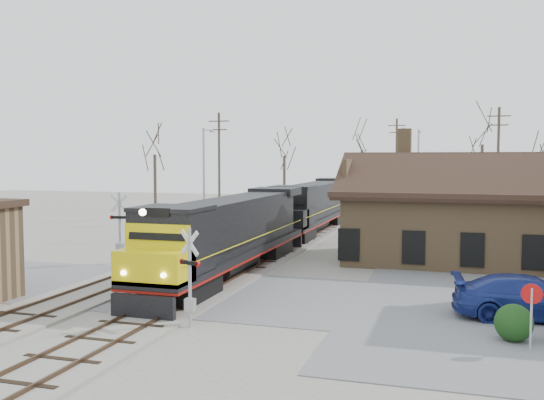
% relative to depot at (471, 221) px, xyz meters
% --- Properties ---
extents(ground, '(140.00, 140.00, 0.00)m').
position_rel_depot_xyz_m(ground, '(-11.99, -12.00, -2.41)').
color(ground, '#9C978D').
rests_on(ground, ground).
extents(road, '(60.00, 9.00, 0.03)m').
position_rel_depot_xyz_m(road, '(-11.99, -12.00, -2.39)').
color(road, slate).
rests_on(road, ground).
extents(track_main, '(3.40, 90.00, 0.24)m').
position_rel_depot_xyz_m(track_main, '(-11.99, 3.00, -2.34)').
color(track_main, '#9C978D').
rests_on(track_main, ground).
extents(track_siding, '(3.40, 90.00, 0.24)m').
position_rel_depot_xyz_m(track_siding, '(-16.49, 3.00, -2.34)').
color(track_siding, '#9C978D').
rests_on(track_siding, ground).
extents(depot, '(15.20, 9.31, 7.90)m').
position_rel_depot_xyz_m(depot, '(0.00, 0.00, 0.00)').
color(depot, olive).
rests_on(depot, ground).
extents(locomotive_lead, '(2.80, 18.77, 4.16)m').
position_rel_depot_xyz_m(locomotive_lead, '(-11.99, -8.34, -0.22)').
color(locomotive_lead, black).
rests_on(locomotive_lead, ground).
extents(locomotive_trailing, '(2.80, 18.77, 3.94)m').
position_rel_depot_xyz_m(locomotive_trailing, '(-11.99, 10.71, -0.22)').
color(locomotive_trailing, black).
rests_on(locomotive_trailing, ground).
extents(crossbuck_near, '(0.98, 0.47, 3.60)m').
position_rel_depot_xyz_m(crossbuck_near, '(-9.96, -17.34, -0.69)').
color(crossbuck_near, '#A5A8AD').
rests_on(crossbuck_near, ground).
extents(crossbuck_far, '(1.17, 0.31, 4.11)m').
position_rel_depot_xyz_m(crossbuck_far, '(-19.37, -6.47, -0.48)').
color(crossbuck_far, '#A5A8AD').
rests_on(crossbuck_far, ground).
extents(do_not_enter_sign, '(0.64, 0.16, 2.17)m').
position_rel_depot_xyz_m(do_not_enter_sign, '(1.47, -16.82, -0.89)').
color(do_not_enter_sign, '#A5A8AD').
rests_on(do_not_enter_sign, ground).
extents(parked_car, '(5.87, 2.83, 1.65)m').
position_rel_depot_xyz_m(parked_car, '(1.90, -12.67, -1.58)').
color(parked_car, navy).
rests_on(parked_car, ground).
extents(hedge_a, '(1.26, 1.26, 1.26)m').
position_rel_depot_xyz_m(hedge_a, '(1.06, -15.81, -1.78)').
color(hedge_a, '#133311').
rests_on(hedge_a, ground).
extents(streetlight_a, '(0.25, 2.04, 8.33)m').
position_rel_depot_xyz_m(streetlight_a, '(-19.18, 5.43, 2.29)').
color(streetlight_a, '#A5A8AD').
rests_on(streetlight_a, ground).
extents(streetlight_b, '(0.25, 2.04, 8.30)m').
position_rel_depot_xyz_m(streetlight_b, '(-4.64, 8.52, 2.27)').
color(streetlight_b, '#A5A8AD').
rests_on(streetlight_b, ground).
extents(streetlight_c, '(0.25, 2.04, 8.70)m').
position_rel_depot_xyz_m(streetlight_c, '(-4.26, 20.26, 2.48)').
color(streetlight_c, '#A5A8AD').
rests_on(streetlight_c, ground).
extents(utility_pole_a, '(2.00, 0.24, 10.34)m').
position_rel_depot_xyz_m(utility_pole_a, '(-22.36, 16.27, 2.99)').
color(utility_pole_a, '#382D23').
rests_on(utility_pole_a, ground).
extents(utility_pole_b, '(2.00, 0.24, 10.63)m').
position_rel_depot_xyz_m(utility_pole_b, '(-7.61, 34.59, 3.14)').
color(utility_pole_b, '#382D23').
rests_on(utility_pole_b, ground).
extents(utility_pole_c, '(2.00, 0.24, 10.62)m').
position_rel_depot_xyz_m(utility_pole_c, '(2.66, 20.80, 3.13)').
color(utility_pole_c, '#382D23').
rests_on(utility_pole_c, ground).
extents(tree_a, '(4.28, 4.28, 10.48)m').
position_rel_depot_xyz_m(tree_a, '(-29.85, 17.65, 5.06)').
color(tree_a, '#382D23').
rests_on(tree_a, ground).
extents(tree_b, '(4.22, 4.22, 10.33)m').
position_rel_depot_xyz_m(tree_b, '(-19.46, 28.65, 4.95)').
color(tree_b, '#382D23').
rests_on(tree_b, ground).
extents(tree_c, '(4.72, 4.72, 11.55)m').
position_rel_depot_xyz_m(tree_c, '(-11.74, 35.36, 5.82)').
color(tree_c, '#382D23').
rests_on(tree_c, ground).
extents(tree_d, '(4.98, 4.98, 12.20)m').
position_rel_depot_xyz_m(tree_d, '(1.60, 29.10, 6.29)').
color(tree_d, '#382D23').
rests_on(tree_d, ground).
extents(tree_e, '(4.02, 4.02, 9.86)m').
position_rel_depot_xyz_m(tree_e, '(6.59, 24.71, 4.61)').
color(tree_e, '#382D23').
rests_on(tree_e, ground).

